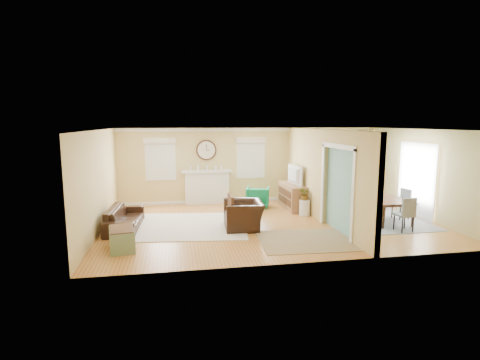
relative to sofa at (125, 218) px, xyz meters
name	(u,v)px	position (x,y,z in m)	size (l,w,h in m)	color
floor	(270,223)	(3.93, -0.18, -0.29)	(9.00, 9.00, 0.00)	#AA622B
wall_back	(249,165)	(3.93, 2.82, 1.01)	(9.00, 0.02, 2.60)	tan
wall_front	(310,199)	(3.93, -3.18, 1.01)	(9.00, 0.02, 2.60)	tan
wall_left	(98,182)	(-0.57, -0.18, 1.01)	(0.02, 6.00, 2.60)	tan
wall_right	(419,173)	(8.43, -0.18, 1.01)	(0.02, 6.00, 2.60)	tan
ceiling	(271,129)	(3.93, -0.18, 2.31)	(9.00, 6.00, 0.02)	white
partition	(319,173)	(5.44, 0.10, 1.07)	(0.17, 6.00, 2.60)	tan
fireplace	(207,187)	(2.43, 2.70, 0.31)	(1.70, 0.30, 1.17)	white
wall_clock	(206,150)	(2.43, 2.78, 1.56)	(0.70, 0.07, 0.70)	#4C2F1F
window_left	(160,156)	(0.88, 2.77, 1.37)	(1.05, 0.13, 1.42)	white
window_right	(251,155)	(3.98, 2.77, 1.37)	(1.05, 0.13, 1.42)	white
french_doors	(417,180)	(8.38, -0.18, 0.81)	(0.06, 1.70, 2.20)	white
pendant	(373,143)	(6.93, -0.18, 1.91)	(0.30, 0.30, 0.55)	gold
rug_cream	(187,226)	(1.62, -0.04, -0.28)	(3.18, 2.76, 0.02)	white
rug_jute	(305,240)	(4.36, -1.84, -0.29)	(2.18, 1.78, 0.01)	#948258
rug_grey	(381,220)	(7.20, -0.37, -0.29)	(2.22, 2.78, 0.01)	gray
sofa	(125,218)	(0.00, 0.00, 0.00)	(2.00, 0.78, 0.58)	black
eames_chair	(244,215)	(3.11, -0.54, 0.07)	(1.12, 0.98, 0.73)	black
green_chair	(258,197)	(4.03, 1.88, 0.05)	(0.73, 0.75, 0.68)	#178147
trunk	(122,239)	(0.15, -1.72, -0.05)	(0.65, 0.92, 0.49)	gray
credenza	(292,196)	(5.10, 1.50, 0.11)	(0.53, 1.56, 0.80)	olive
tv	(292,175)	(5.09, 1.50, 0.81)	(1.06, 0.14, 0.61)	black
garden_stool	(305,208)	(5.18, 0.51, -0.06)	(0.32, 0.32, 0.47)	white
potted_plant	(305,194)	(5.18, 0.51, 0.37)	(0.35, 0.30, 0.39)	#337F33
dining_table	(382,209)	(7.20, -0.37, 0.04)	(1.89, 1.06, 0.67)	#4C2F1F
dining_chair_n	(361,192)	(7.12, 0.77, 0.32)	(0.51, 0.51, 1.03)	gray
dining_chair_s	(404,211)	(7.13, -1.52, 0.24)	(0.43, 0.43, 0.90)	gray
dining_chair_w	(364,202)	(6.63, -0.36, 0.27)	(0.44, 0.44, 0.95)	white
dining_chair_e	(401,201)	(7.79, -0.36, 0.22)	(0.45, 0.45, 0.88)	gray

